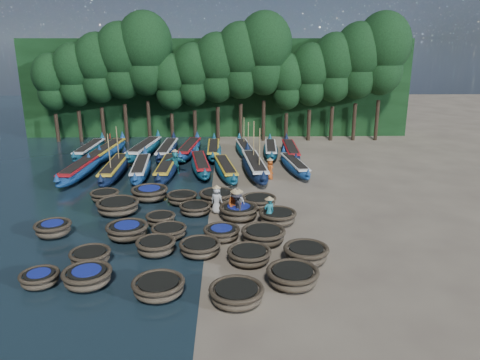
{
  "coord_description": "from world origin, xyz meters",
  "views": [
    {
      "loc": [
        1.23,
        -26.69,
        10.02
      ],
      "look_at": [
        1.91,
        1.96,
        1.3
      ],
      "focal_mm": 35.0,
      "sensor_mm": 36.0,
      "label": 1
    }
  ],
  "objects_px": {
    "long_boat_5": "(201,165)",
    "fisherman_0": "(217,199)",
    "long_boat_4": "(167,168)",
    "long_boat_6": "(225,169)",
    "coracle_10": "(53,229)",
    "coracle_14": "(263,235)",
    "coracle_18": "(239,212)",
    "long_boat_1": "(81,169)",
    "coracle_11": "(127,231)",
    "fisherman_6": "(270,168)",
    "fisherman_3": "(237,206)",
    "coracle_20": "(105,196)",
    "coracle_4": "(293,276)",
    "fisherman_2": "(235,204)",
    "long_boat_11": "(144,149)",
    "coracle_0": "(40,278)",
    "coracle_21": "(150,193)",
    "coracle_24": "(259,201)",
    "coracle_12": "(169,231)",
    "long_boat_9": "(90,150)",
    "long_boat_3": "(141,169)",
    "coracle_23": "(217,197)",
    "long_boat_7": "(254,166)",
    "long_boat_13": "(189,149)",
    "long_boat_8": "(295,165)",
    "coracle_15": "(118,206)",
    "coracle_22": "(182,198)",
    "long_boat_12": "(167,150)",
    "long_boat_14": "(214,150)",
    "coracle_3": "(237,294)",
    "coracle_13": "(222,233)",
    "coracle_16": "(161,219)",
    "coracle_1": "(87,277)",
    "coracle_19": "(278,217)",
    "coracle_6": "(156,246)",
    "fisherman_1": "(269,210)",
    "coracle_8": "(249,255)",
    "coracle_17": "(195,209)",
    "long_boat_2": "(114,169)",
    "long_boat_16": "(271,150)",
    "coracle_7": "(200,248)",
    "long_boat_17": "(291,151)"
  },
  "relations": [
    {
      "from": "coracle_18",
      "to": "long_boat_1",
      "type": "relative_size",
      "value": 0.26
    },
    {
      "from": "coracle_17",
      "to": "fisherman_0",
      "type": "distance_m",
      "value": 1.39
    },
    {
      "from": "long_boat_12",
      "to": "long_boat_17",
      "type": "relative_size",
      "value": 1.05
    },
    {
      "from": "coracle_0",
      "to": "coracle_21",
      "type": "xyz_separation_m",
      "value": [
        2.86,
        10.84,
        0.12
      ]
    },
    {
      "from": "fisherman_2",
      "to": "long_boat_11",
      "type": "bearing_deg",
      "value": 134.2
    },
    {
      "from": "long_boat_1",
      "to": "long_boat_3",
      "type": "relative_size",
      "value": 1.09
    },
    {
      "from": "coracle_23",
      "to": "long_boat_7",
      "type": "bearing_deg",
      "value": 68.04
    },
    {
      "from": "coracle_8",
      "to": "coracle_21",
      "type": "distance_m",
      "value": 10.79
    },
    {
      "from": "fisherman_3",
      "to": "coracle_20",
      "type": "bearing_deg",
      "value": -131.39
    },
    {
      "from": "coracle_14",
      "to": "coracle_21",
      "type": "xyz_separation_m",
      "value": [
        -6.84,
        6.8,
        0.03
      ]
    },
    {
      "from": "coracle_4",
      "to": "coracle_24",
      "type": "xyz_separation_m",
      "value": [
        -0.81,
        9.57,
        -0.05
      ]
    },
    {
      "from": "long_boat_7",
      "to": "fisherman_3",
      "type": "xyz_separation_m",
      "value": [
        -1.53,
        -9.63,
        0.3
      ]
    },
    {
      "from": "long_boat_7",
      "to": "long_boat_16",
      "type": "xyz_separation_m",
      "value": [
        1.77,
        6.08,
        -0.12
      ]
    },
    {
      "from": "long_boat_4",
      "to": "coracle_18",
      "type": "bearing_deg",
      "value": -59.04
    },
    {
      "from": "coracle_8",
      "to": "coracle_24",
      "type": "xyz_separation_m",
      "value": [
        0.92,
        7.44,
        0.0
      ]
    },
    {
      "from": "long_boat_14",
      "to": "fisherman_2",
      "type": "height_order",
      "value": "fisherman_2"
    },
    {
      "from": "coracle_8",
      "to": "long_boat_16",
      "type": "distance_m",
      "value": 21.11
    },
    {
      "from": "coracle_1",
      "to": "long_boat_1",
      "type": "height_order",
      "value": "long_boat_1"
    },
    {
      "from": "coracle_14",
      "to": "fisherman_0",
      "type": "distance_m",
      "value": 5.01
    },
    {
      "from": "coracle_23",
      "to": "coracle_3",
      "type": "bearing_deg",
      "value": -84.92
    },
    {
      "from": "coracle_6",
      "to": "long_boat_4",
      "type": "distance_m",
      "value": 13.74
    },
    {
      "from": "coracle_4",
      "to": "coracle_23",
      "type": "relative_size",
      "value": 1.16
    },
    {
      "from": "coracle_11",
      "to": "fisherman_6",
      "type": "bearing_deg",
      "value": 51.96
    },
    {
      "from": "long_boat_16",
      "to": "long_boat_9",
      "type": "bearing_deg",
      "value": -177.03
    },
    {
      "from": "coracle_8",
      "to": "long_boat_1",
      "type": "height_order",
      "value": "long_boat_1"
    },
    {
      "from": "coracle_10",
      "to": "fisherman_1",
      "type": "distance_m",
      "value": 11.53
    },
    {
      "from": "coracle_7",
      "to": "long_boat_7",
      "type": "distance_m",
      "value": 14.35
    },
    {
      "from": "coracle_13",
      "to": "coracle_19",
      "type": "distance_m",
      "value": 3.72
    },
    {
      "from": "coracle_14",
      "to": "fisherman_3",
      "type": "distance_m",
      "value": 3.36
    },
    {
      "from": "long_boat_13",
      "to": "long_boat_12",
      "type": "bearing_deg",
      "value": -162.69
    },
    {
      "from": "coracle_13",
      "to": "coracle_16",
      "type": "relative_size",
      "value": 1.01
    },
    {
      "from": "coracle_19",
      "to": "long_boat_6",
      "type": "relative_size",
      "value": 0.31
    },
    {
      "from": "coracle_12",
      "to": "long_boat_9",
      "type": "height_order",
      "value": "long_boat_9"
    },
    {
      "from": "long_boat_5",
      "to": "fisherman_0",
      "type": "xyz_separation_m",
      "value": [
        1.49,
        -9.25,
        0.37
      ]
    },
    {
      "from": "long_boat_2",
      "to": "coracle_11",
      "type": "bearing_deg",
      "value": -74.55
    },
    {
      "from": "coracle_3",
      "to": "coracle_15",
      "type": "relative_size",
      "value": 0.71
    },
    {
      "from": "coracle_15",
      "to": "coracle_22",
      "type": "bearing_deg",
      "value": 24.02
    },
    {
      "from": "coracle_6",
      "to": "coracle_13",
      "type": "distance_m",
      "value": 3.55
    },
    {
      "from": "long_boat_4",
      "to": "long_boat_6",
      "type": "relative_size",
      "value": 1.06
    },
    {
      "from": "long_boat_7",
      "to": "fisherman_0",
      "type": "distance_m",
      "value": 8.78
    },
    {
      "from": "long_boat_14",
      "to": "coracle_22",
      "type": "bearing_deg",
      "value": -97.99
    },
    {
      "from": "coracle_18",
      "to": "coracle_4",
      "type": "bearing_deg",
      "value": -74.61
    },
    {
      "from": "coracle_22",
      "to": "coracle_18",
      "type": "bearing_deg",
      "value": -37.47
    },
    {
      "from": "long_boat_1",
      "to": "long_boat_8",
      "type": "height_order",
      "value": "long_boat_1"
    },
    {
      "from": "coracle_15",
      "to": "long_boat_12",
      "type": "xyz_separation_m",
      "value": [
        1.15,
        14.12,
        0.09
      ]
    },
    {
      "from": "long_boat_2",
      "to": "long_boat_9",
      "type": "relative_size",
      "value": 1.07
    },
    {
      "from": "coracle_4",
      "to": "fisherman_2",
      "type": "relative_size",
      "value": 1.37
    },
    {
      "from": "coracle_23",
      "to": "long_boat_13",
      "type": "relative_size",
      "value": 0.28
    },
    {
      "from": "coracle_1",
      "to": "coracle_18",
      "type": "relative_size",
      "value": 0.92
    },
    {
      "from": "coracle_10",
      "to": "coracle_14",
      "type": "bearing_deg",
      "value": -5.99
    }
  ]
}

